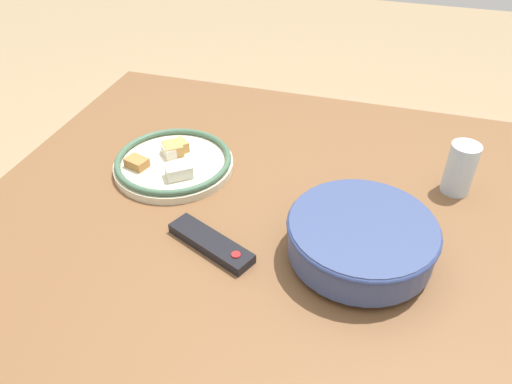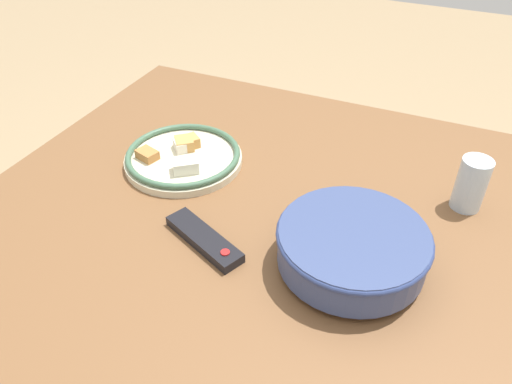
% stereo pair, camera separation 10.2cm
% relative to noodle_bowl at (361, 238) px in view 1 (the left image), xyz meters
% --- Properties ---
extents(dining_table, '(1.16, 1.08, 0.72)m').
position_rel_noodle_bowl_xyz_m(dining_table, '(0.23, -0.08, -0.13)').
color(dining_table, brown).
rests_on(dining_table, ground_plane).
extents(noodle_bowl, '(0.27, 0.27, 0.08)m').
position_rel_noodle_bowl_xyz_m(noodle_bowl, '(0.00, 0.00, 0.00)').
color(noodle_bowl, '#384775').
rests_on(noodle_bowl, dining_table).
extents(food_plate, '(0.28, 0.28, 0.05)m').
position_rel_noodle_bowl_xyz_m(food_plate, '(0.45, -0.17, -0.03)').
color(food_plate, beige).
rests_on(food_plate, dining_table).
extents(tv_remote, '(0.19, 0.12, 0.02)m').
position_rel_noodle_bowl_xyz_m(tv_remote, '(0.27, 0.05, -0.04)').
color(tv_remote, black).
rests_on(tv_remote, dining_table).
extents(drinking_glass, '(0.06, 0.06, 0.12)m').
position_rel_noodle_bowl_xyz_m(drinking_glass, '(-0.18, -0.27, 0.01)').
color(drinking_glass, silver).
rests_on(drinking_glass, dining_table).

